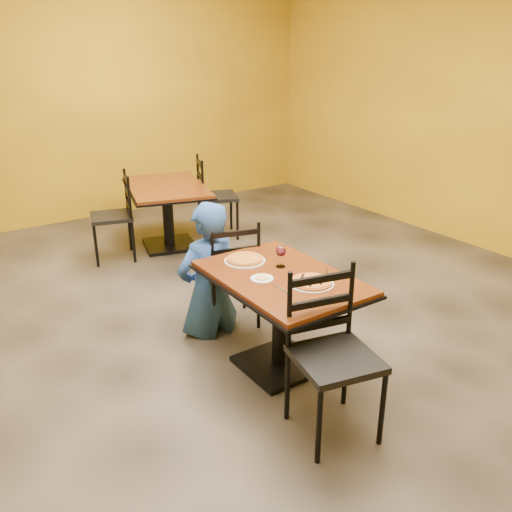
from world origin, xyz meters
TOP-DOWN VIEW (x-y plane):
  - floor at (0.00, 0.00)m, footprint 7.00×8.00m
  - wall_back at (0.00, 4.00)m, footprint 7.00×0.01m
  - table_main at (0.00, -0.50)m, footprint 0.83×1.23m
  - table_second at (0.45, 2.32)m, footprint 1.17×1.46m
  - chair_main_near at (-0.16, -1.27)m, footprint 0.56×0.56m
  - chair_main_far at (0.07, 0.32)m, footprint 0.52×0.52m
  - chair_second_left at (-0.23, 2.32)m, footprint 0.54×0.54m
  - chair_second_right at (1.13, 2.32)m, footprint 0.59×0.59m
  - diner at (-0.15, 0.30)m, footprint 0.60×0.42m
  - plate_main at (0.08, -0.73)m, footprint 0.31×0.31m
  - pizza_main at (0.08, -0.73)m, footprint 0.28×0.28m
  - plate_far at (-0.07, -0.13)m, footprint 0.31×0.31m
  - pizza_far at (-0.07, -0.13)m, footprint 0.28×0.28m
  - side_plate at (-0.15, -0.48)m, footprint 0.16×0.16m
  - dip at (-0.15, -0.48)m, footprint 0.09×0.09m
  - wine_glass at (0.09, -0.37)m, footprint 0.08×0.08m
  - fork at (-0.14, -0.67)m, footprint 0.03×0.19m
  - knife at (0.28, -0.67)m, footprint 0.13×0.18m

SIDE VIEW (x-z plane):
  - floor at x=0.00m, z-range -0.01..0.01m
  - chair_main_far at x=0.07m, z-range 0.00..0.95m
  - chair_second_left at x=-0.23m, z-range 0.00..0.97m
  - chair_second_right at x=1.13m, z-range 0.00..1.01m
  - chair_main_near at x=-0.16m, z-range 0.00..1.04m
  - table_main at x=0.00m, z-range 0.18..0.93m
  - table_second at x=0.45m, z-range 0.18..0.93m
  - diner at x=-0.15m, z-range 0.00..1.13m
  - fork at x=-0.14m, z-range 0.75..0.75m
  - knife at x=0.28m, z-range 0.75..0.75m
  - plate_main at x=0.08m, z-range 0.75..0.76m
  - plate_far at x=-0.07m, z-range 0.75..0.76m
  - side_plate at x=-0.15m, z-range 0.75..0.76m
  - dip at x=-0.15m, z-range 0.76..0.77m
  - pizza_main at x=0.08m, z-range 0.76..0.78m
  - pizza_far at x=-0.07m, z-range 0.76..0.78m
  - wine_glass at x=0.09m, z-range 0.75..0.93m
  - wall_back at x=0.00m, z-range 0.00..3.00m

